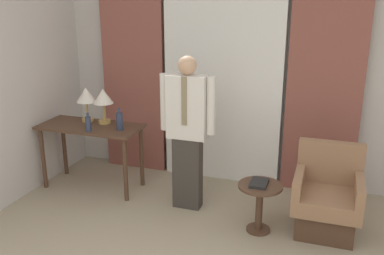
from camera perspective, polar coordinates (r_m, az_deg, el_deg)
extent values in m
cube|color=beige|center=(5.27, 4.42, 7.44)|extent=(10.00, 0.06, 2.70)
cube|color=white|center=(5.16, 4.05, 6.54)|extent=(1.45, 0.06, 2.58)
cube|color=brown|center=(5.56, -7.86, 7.24)|extent=(0.83, 0.06, 2.58)
cube|color=brown|center=(5.00, 17.27, 5.44)|extent=(0.83, 0.06, 2.58)
cube|color=#4C3323|center=(5.17, -13.40, 0.11)|extent=(1.21, 0.55, 0.03)
cylinder|color=#4C3323|center=(5.43, -19.23, -3.92)|extent=(0.05, 0.05, 0.75)
cylinder|color=#4C3323|center=(4.87, -8.88, -5.62)|extent=(0.05, 0.05, 0.75)
cylinder|color=#4C3323|center=(5.75, -16.66, -2.46)|extent=(0.05, 0.05, 0.75)
cylinder|color=#4C3323|center=(5.22, -6.73, -3.87)|extent=(0.05, 0.05, 0.75)
cylinder|color=tan|center=(5.33, -13.70, 1.01)|extent=(0.14, 0.14, 0.04)
cylinder|color=tan|center=(5.30, -13.80, 2.28)|extent=(0.02, 0.02, 0.20)
cone|color=silver|center=(5.25, -13.95, 4.28)|extent=(0.23, 0.23, 0.17)
cylinder|color=tan|center=(5.21, -11.56, 0.79)|extent=(0.14, 0.14, 0.04)
cylinder|color=tan|center=(5.18, -11.65, 2.09)|extent=(0.02, 0.02, 0.20)
cone|color=silver|center=(5.13, -11.77, 4.13)|extent=(0.23, 0.23, 0.17)
cylinder|color=#2D3851|center=(4.91, -9.64, 0.80)|extent=(0.08, 0.08, 0.20)
cylinder|color=#2D3851|center=(4.87, -9.71, 2.22)|extent=(0.03, 0.03, 0.06)
cylinder|color=#2D3851|center=(4.93, -13.67, 0.46)|extent=(0.06, 0.06, 0.17)
cylinder|color=#2D3851|center=(4.90, -13.76, 1.66)|extent=(0.03, 0.03, 0.05)
cube|color=#38332D|center=(4.67, -0.59, -6.02)|extent=(0.30, 0.16, 0.80)
cube|color=silver|center=(4.43, -0.62, 2.75)|extent=(0.42, 0.19, 0.67)
cube|color=#847556|center=(4.32, -1.06, 3.50)|extent=(0.06, 0.01, 0.50)
cylinder|color=silver|center=(4.51, -3.69, 3.42)|extent=(0.09, 0.09, 0.60)
cylinder|color=silver|center=(4.35, 2.56, 2.90)|extent=(0.09, 0.09, 0.60)
sphere|color=tan|center=(4.34, -0.64, 8.28)|extent=(0.19, 0.19, 0.19)
cube|color=#4C3323|center=(4.50, 17.27, -11.70)|extent=(0.54, 0.51, 0.27)
cube|color=#936B4C|center=(4.40, 17.53, -9.26)|extent=(0.64, 0.60, 0.16)
cube|color=#936B4C|center=(4.52, 17.98, -4.42)|extent=(0.64, 0.10, 0.44)
cube|color=#936B4C|center=(4.34, 14.05, -6.88)|extent=(0.08, 0.60, 0.18)
cube|color=#936B4C|center=(4.34, 21.42, -7.58)|extent=(0.08, 0.60, 0.18)
cylinder|color=#4C3323|center=(4.44, 8.79, -13.26)|extent=(0.24, 0.24, 0.02)
cylinder|color=#4C3323|center=(4.33, 8.93, -10.70)|extent=(0.07, 0.07, 0.47)
cylinder|color=#4C3323|center=(4.22, 9.09, -7.71)|extent=(0.43, 0.43, 0.03)
cube|color=black|center=(4.22, 8.93, -7.32)|extent=(0.16, 0.23, 0.03)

